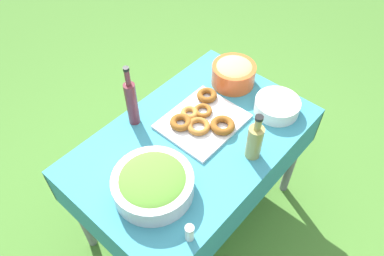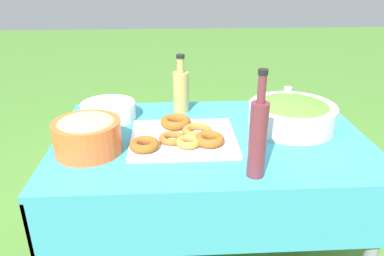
{
  "view_description": "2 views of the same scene",
  "coord_description": "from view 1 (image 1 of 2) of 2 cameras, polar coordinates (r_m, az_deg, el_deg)",
  "views": [
    {
      "loc": [
        0.88,
        0.77,
        2.15
      ],
      "look_at": [
        0.01,
        0.0,
        0.84
      ],
      "focal_mm": 35.0,
      "sensor_mm": 36.0,
      "label": 1
    },
    {
      "loc": [
        -0.15,
        -1.32,
        1.38
      ],
      "look_at": [
        -0.08,
        -0.06,
        0.81
      ],
      "focal_mm": 35.0,
      "sensor_mm": 36.0,
      "label": 2
    }
  ],
  "objects": [
    {
      "name": "ground_plane",
      "position": [
        2.44,
        0.17,
        -12.89
      ],
      "size": [
        14.0,
        14.0,
        0.0
      ],
      "primitive_type": "plane",
      "color": "#477A2D"
    },
    {
      "name": "donut_platter",
      "position": [
        1.88,
        1.58,
        1.38
      ],
      "size": [
        0.41,
        0.36,
        0.05
      ],
      "color": "silver",
      "rests_on": "picnic_table"
    },
    {
      "name": "salad_bowl",
      "position": [
        1.61,
        -5.97,
        -8.36
      ],
      "size": [
        0.35,
        0.35,
        0.12
      ],
      "color": "silver",
      "rests_on": "picnic_table"
    },
    {
      "name": "salt_shaker",
      "position": [
        1.51,
        -0.37,
        -15.67
      ],
      "size": [
        0.04,
        0.04,
        0.09
      ],
      "color": "white",
      "rests_on": "picnic_table"
    },
    {
      "name": "olive_oil_bottle",
      "position": [
        1.71,
        9.54,
        -1.92
      ],
      "size": [
        0.07,
        0.07,
        0.26
      ],
      "color": "#998E4C",
      "rests_on": "picnic_table"
    },
    {
      "name": "pasta_bowl",
      "position": [
        2.07,
        6.36,
        8.39
      ],
      "size": [
        0.24,
        0.24,
        0.14
      ],
      "color": "#E05B28",
      "rests_on": "picnic_table"
    },
    {
      "name": "picnic_table",
      "position": [
        1.91,
        0.22,
        -3.77
      ],
      "size": [
        1.21,
        0.77,
        0.75
      ],
      "color": "teal",
      "rests_on": "ground_plane"
    },
    {
      "name": "wine_bottle",
      "position": [
        1.82,
        -9.19,
        3.95
      ],
      "size": [
        0.06,
        0.06,
        0.35
      ],
      "color": "maroon",
      "rests_on": "picnic_table"
    },
    {
      "name": "plate_stack",
      "position": [
        1.97,
        12.82,
        3.28
      ],
      "size": [
        0.23,
        0.23,
        0.07
      ],
      "color": "white",
      "rests_on": "picnic_table"
    }
  ]
}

